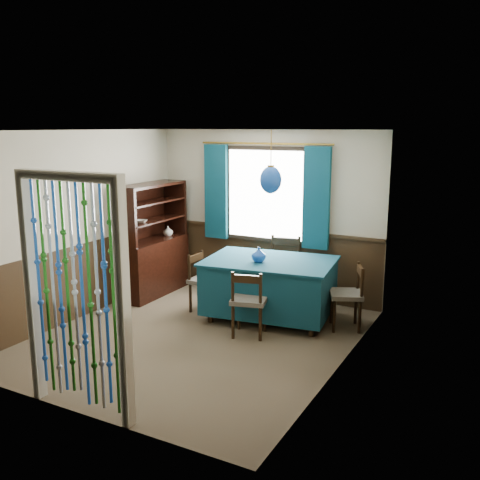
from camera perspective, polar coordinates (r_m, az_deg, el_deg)
The scene contains 22 objects.
floor at distance 6.71m, azimuth -4.65°, elevation -10.30°, with size 4.00×4.00×0.00m, color brown.
ceiling at distance 6.21m, azimuth -5.05°, elevation 11.58°, with size 4.00×4.00×0.00m, color silver.
wall_back at distance 8.06m, azimuth 2.87°, elevation 2.79°, with size 3.60×3.60×0.00m, color #C0B69D.
wall_front at distance 4.83m, azimuth -17.80°, elevation -4.11°, with size 3.60×3.60×0.00m, color #C0B69D.
wall_left at distance 7.45m, azimuth -16.57°, elevation 1.53°, with size 4.00×4.00×0.00m, color #C0B69D.
wall_right at distance 5.59m, azimuth 10.87°, elevation -1.57°, with size 4.00×4.00×0.00m, color #C0B69D.
wainscot_back at distance 8.20m, azimuth 2.77°, elevation -2.41°, with size 3.60×3.60×0.00m, color #342314.
wainscot_front at distance 5.09m, azimuth -17.12°, elevation -12.20°, with size 3.60×3.60×0.00m, color #342314.
wainscot_left at distance 7.61m, azimuth -16.15°, elevation -4.04°, with size 4.00×4.00×0.00m, color #342314.
wainscot_right at distance 5.82m, azimuth 10.44°, elevation -8.76°, with size 4.00×4.00×0.00m, color #342314.
window at distance 7.98m, azimuth 2.74°, elevation 4.86°, with size 1.32×0.12×1.42m, color black.
doorway at distance 4.93m, azimuth -17.15°, elevation -6.18°, with size 1.16×0.12×2.18m, color silver, non-canonical shape.
dining_table at distance 7.18m, azimuth 3.16°, elevation -4.82°, with size 1.82×1.37×0.81m.
chair_near at distance 6.58m, azimuth 0.95°, elevation -6.52°, with size 0.51×0.50×0.85m.
chair_far at distance 7.81m, azimuth 4.63°, elevation -3.06°, with size 0.56×0.55×0.97m.
chair_left at distance 7.50m, azimuth -3.85°, elevation -4.31°, with size 0.39×0.41×0.82m.
chair_right at distance 6.96m, azimuth 11.46°, elevation -5.74°, with size 0.53×0.54×0.84m.
sideboard at distance 8.32m, azimuth -9.31°, elevation -1.69°, with size 0.46×1.31×1.71m.
pendant_lamp at distance 6.90m, azimuth 3.29°, elevation 6.43°, with size 0.28×0.28×0.81m.
vase_table at distance 6.97m, azimuth 2.01°, elevation -1.62°, with size 0.17×0.17×0.18m, color #164298.
bowl_shelf at distance 7.92m, azimuth -10.45°, elevation 1.99°, with size 0.18×0.18×0.05m, color beige.
vase_sideboard at distance 8.47m, azimuth -7.69°, elevation 1.02°, with size 0.17×0.17×0.18m, color beige.
Camera 1 is at (3.37, -5.21, 2.55)m, focal length 40.00 mm.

